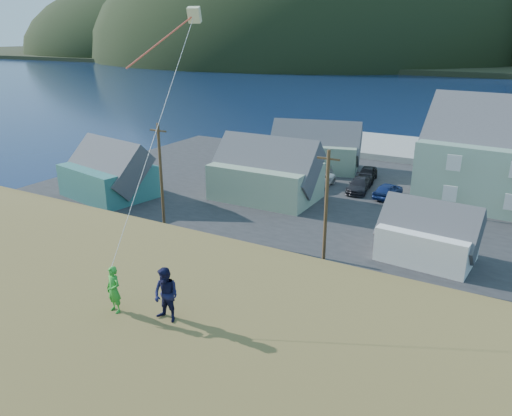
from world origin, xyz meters
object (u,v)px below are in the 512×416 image
(kite_flyer_green, at_px, (114,290))
(kite_flyer_navy, at_px, (166,295))
(shed_teal, at_px, (108,172))
(wharf, at_px, (396,148))
(shed_white, at_px, (428,234))
(shed_palegreen_near, at_px, (266,172))
(shed_palegreen_far, at_px, (315,147))

(kite_flyer_green, relative_size, kite_flyer_navy, 0.88)
(kite_flyer_navy, bearing_deg, shed_teal, 140.83)
(wharf, relative_size, shed_white, 3.65)
(wharf, bearing_deg, shed_teal, -119.68)
(shed_teal, height_order, shed_palegreen_near, shed_palegreen_near)
(shed_palegreen_near, xyz_separation_m, shed_palegreen_far, (-0.28, 12.91, -0.10))
(shed_white, bearing_deg, shed_palegreen_near, 162.83)
(wharf, xyz_separation_m, kite_flyer_green, (5.71, -58.84, 7.53))
(wharf, relative_size, kite_flyer_green, 16.66)
(shed_white, height_order, kite_flyer_green, kite_flyer_green)
(shed_teal, distance_m, shed_palegreen_far, 24.20)
(kite_flyer_green, bearing_deg, shed_palegreen_near, 118.07)
(wharf, relative_size, shed_palegreen_near, 2.52)
(shed_white, distance_m, kite_flyer_navy, 25.25)
(wharf, bearing_deg, shed_white, -72.02)
(wharf, relative_size, kite_flyer_navy, 14.66)
(shed_palegreen_far, height_order, kite_flyer_navy, kite_flyer_navy)
(shed_palegreen_far, distance_m, kite_flyer_navy, 46.19)
(shed_palegreen_near, xyz_separation_m, kite_flyer_green, (11.41, -31.34, 5.17))
(kite_flyer_navy, bearing_deg, wharf, 99.48)
(shed_white, bearing_deg, shed_palegreen_far, 135.59)
(shed_palegreen_near, bearing_deg, kite_flyer_green, -70.39)
(shed_palegreen_near, xyz_separation_m, kite_flyer_navy, (13.21, -30.94, 5.28))
(shed_palegreen_near, relative_size, shed_palegreen_far, 0.89)
(shed_palegreen_far, bearing_deg, shed_palegreen_near, -102.82)
(shed_teal, bearing_deg, kite_flyer_navy, -30.26)
(shed_palegreen_far, xyz_separation_m, kite_flyer_green, (11.69, -44.25, 5.27))
(shed_teal, relative_size, kite_flyer_navy, 5.58)
(wharf, height_order, shed_white, shed_white)
(shed_white, xyz_separation_m, kite_flyer_green, (-5.38, -24.67, 5.88))
(shed_white, relative_size, kite_flyer_navy, 4.02)
(kite_flyer_green, bearing_deg, shed_white, 85.76)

